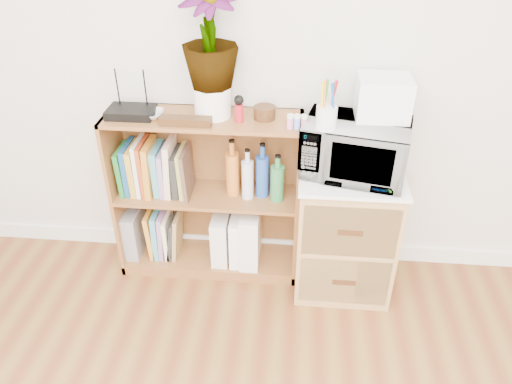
# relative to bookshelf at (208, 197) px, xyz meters

# --- Properties ---
(skirting_board) EXTENTS (4.00, 0.02, 0.10)m
(skirting_board) POSITION_rel_bookshelf_xyz_m (0.35, 0.14, -0.42)
(skirting_board) COLOR white
(skirting_board) RESTS_ON ground
(bookshelf) EXTENTS (1.00, 0.30, 0.95)m
(bookshelf) POSITION_rel_bookshelf_xyz_m (0.00, 0.00, 0.00)
(bookshelf) COLOR brown
(bookshelf) RESTS_ON ground
(wicker_unit) EXTENTS (0.50, 0.45, 0.70)m
(wicker_unit) POSITION_rel_bookshelf_xyz_m (0.75, -0.08, -0.12)
(wicker_unit) COLOR #9E7542
(wicker_unit) RESTS_ON ground
(microwave) EXTENTS (0.55, 0.42, 0.27)m
(microwave) POSITION_rel_bookshelf_xyz_m (0.75, -0.08, 0.38)
(microwave) COLOR white
(microwave) RESTS_ON wicker_unit
(pen_cup) EXTENTS (0.10, 0.10, 0.10)m
(pen_cup) POSITION_rel_bookshelf_xyz_m (0.60, -0.16, 0.57)
(pen_cup) COLOR white
(pen_cup) RESTS_ON microwave
(small_appliance) EXTENTS (0.25, 0.20, 0.19)m
(small_appliance) POSITION_rel_bookshelf_xyz_m (0.86, -0.01, 0.61)
(small_appliance) COLOR white
(small_appliance) RESTS_ON microwave
(router) EXTENTS (0.23, 0.16, 0.04)m
(router) POSITION_rel_bookshelf_xyz_m (-0.35, -0.02, 0.50)
(router) COLOR black
(router) RESTS_ON bookshelf
(white_bowl) EXTENTS (0.13, 0.13, 0.03)m
(white_bowl) POSITION_rel_bookshelf_xyz_m (-0.25, -0.03, 0.49)
(white_bowl) COLOR silver
(white_bowl) RESTS_ON bookshelf
(plant_pot) EXTENTS (0.18, 0.18, 0.15)m
(plant_pot) POSITION_rel_bookshelf_xyz_m (0.05, 0.02, 0.55)
(plant_pot) COLOR white
(plant_pot) RESTS_ON bookshelf
(potted_plant) EXTENTS (0.27, 0.27, 0.49)m
(potted_plant) POSITION_rel_bookshelf_xyz_m (0.05, 0.02, 0.87)
(potted_plant) COLOR #3A6E2C
(potted_plant) RESTS_ON plant_pot
(trinket_box) EXTENTS (0.25, 0.06, 0.04)m
(trinket_box) POSITION_rel_bookshelf_xyz_m (-0.06, -0.10, 0.50)
(trinket_box) COLOR #331E0E
(trinket_box) RESTS_ON bookshelf
(kokeshi_doll) EXTENTS (0.04, 0.04, 0.09)m
(kokeshi_doll) POSITION_rel_bookshelf_xyz_m (0.19, -0.04, 0.52)
(kokeshi_doll) COLOR #B11522
(kokeshi_doll) RESTS_ON bookshelf
(wooden_bowl) EXTENTS (0.11, 0.11, 0.06)m
(wooden_bowl) POSITION_rel_bookshelf_xyz_m (0.31, 0.01, 0.51)
(wooden_bowl) COLOR #361D0E
(wooden_bowl) RESTS_ON bookshelf
(paint_jars) EXTENTS (0.12, 0.04, 0.06)m
(paint_jars) POSITION_rel_bookshelf_xyz_m (0.47, -0.09, 0.50)
(paint_jars) COLOR pink
(paint_jars) RESTS_ON bookshelf
(file_box) EXTENTS (0.08, 0.22, 0.28)m
(file_box) POSITION_rel_bookshelf_xyz_m (-0.45, 0.00, -0.27)
(file_box) COLOR gray
(file_box) RESTS_ON bookshelf
(magazine_holder_left) EXTENTS (0.09, 0.23, 0.29)m
(magazine_holder_left) POSITION_rel_bookshelf_xyz_m (0.07, -0.01, -0.26)
(magazine_holder_left) COLOR silver
(magazine_holder_left) RESTS_ON bookshelf
(magazine_holder_mid) EXTENTS (0.09, 0.24, 0.30)m
(magazine_holder_mid) POSITION_rel_bookshelf_xyz_m (0.17, -0.01, -0.26)
(magazine_holder_mid) COLOR white
(magazine_holder_mid) RESTS_ON bookshelf
(magazine_holder_right) EXTENTS (0.10, 0.26, 0.33)m
(magazine_holder_right) POSITION_rel_bookshelf_xyz_m (0.24, -0.01, -0.24)
(magazine_holder_right) COLOR white
(magazine_holder_right) RESTS_ON bookshelf
(cookbooks) EXTENTS (0.38, 0.20, 0.30)m
(cookbooks) POSITION_rel_bookshelf_xyz_m (-0.28, 0.00, 0.16)
(cookbooks) COLOR #1D6F29
(cookbooks) RESTS_ON bookshelf
(liquor_bottles) EXTENTS (0.39, 0.07, 0.31)m
(liquor_bottles) POSITION_rel_bookshelf_xyz_m (0.29, 0.00, 0.17)
(liquor_bottles) COLOR #CA6F25
(liquor_bottles) RESTS_ON bookshelf
(lower_books) EXTENTS (0.19, 0.19, 0.29)m
(lower_books) POSITION_rel_bookshelf_xyz_m (-0.27, 0.00, -0.27)
(lower_books) COLOR orange
(lower_books) RESTS_ON bookshelf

